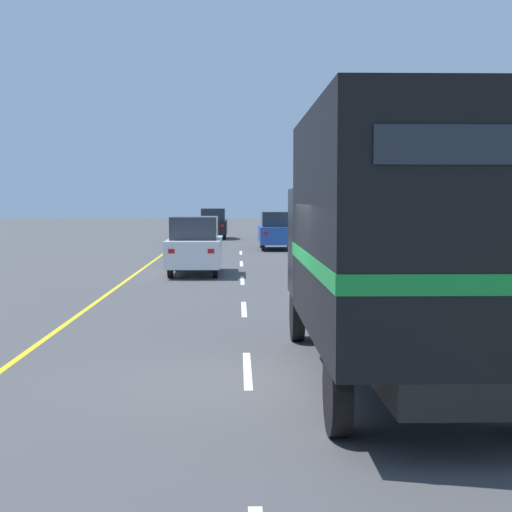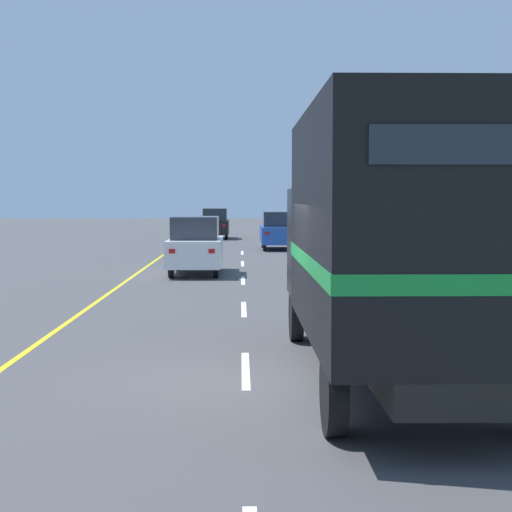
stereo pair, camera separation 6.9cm
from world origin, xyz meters
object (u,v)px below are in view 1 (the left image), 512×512
at_px(horse_trailer_truck, 398,238).
at_px(lead_car_white, 195,245).
at_px(highway_sign, 473,236).
at_px(lead_car_black_ahead, 213,224).
at_px(roadside_tree_mid, 472,171).
at_px(lead_car_blue_ahead, 276,230).

height_order(horse_trailer_truck, lead_car_white, horse_trailer_truck).
bearing_deg(highway_sign, lead_car_black_ahead, 103.04).
distance_m(lead_car_black_ahead, roadside_tree_mid, 21.69).
bearing_deg(roadside_tree_mid, lead_car_blue_ahead, 141.33).
distance_m(lead_car_white, lead_car_blue_ahead, 14.10).
xyz_separation_m(horse_trailer_truck, roadside_tree_mid, (8.03, 23.49, 1.80)).
distance_m(horse_trailer_truck, highway_sign, 9.67).
distance_m(horse_trailer_truck, roadside_tree_mid, 24.89).
height_order(lead_car_white, lead_car_blue_ahead, lead_car_white).
xyz_separation_m(lead_car_blue_ahead, highway_sign, (3.90, -21.14, 0.68)).
relative_size(lead_car_black_ahead, roadside_tree_mid, 0.79).
xyz_separation_m(highway_sign, roadside_tree_mid, (4.31, 14.57, 2.18)).
xyz_separation_m(lead_car_white, highway_sign, (7.40, -7.48, 0.66)).
xyz_separation_m(horse_trailer_truck, lead_car_black_ahead, (-3.81, 41.44, -1.03)).
height_order(lead_car_white, highway_sign, highway_sign).
height_order(lead_car_blue_ahead, roadside_tree_mid, roadside_tree_mid).
height_order(horse_trailer_truck, lead_car_blue_ahead, horse_trailer_truck).
bearing_deg(roadside_tree_mid, horse_trailer_truck, -108.87).
relative_size(horse_trailer_truck, lead_car_black_ahead, 1.75).
bearing_deg(lead_car_blue_ahead, horse_trailer_truck, -89.66).
bearing_deg(roadside_tree_mid, lead_car_black_ahead, 123.41).
height_order(lead_car_blue_ahead, lead_car_black_ahead, lead_car_black_ahead).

